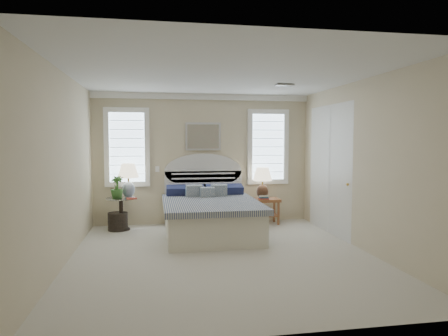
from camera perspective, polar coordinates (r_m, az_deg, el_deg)
The scene contains 21 objects.
floor at distance 6.16m, azimuth -0.19°, elevation -12.46°, with size 4.50×5.00×0.01m, color beige.
ceiling at distance 5.98m, azimuth -0.19°, elevation 13.20°, with size 4.50×5.00×0.01m, color silver.
wall_back at distance 8.39m, azimuth -3.02°, elevation 1.30°, with size 4.50×0.02×2.70m, color beige.
wall_left at distance 5.97m, azimuth -22.00°, elevation -0.07°, with size 0.02×5.00×2.70m, color beige.
wall_right at distance 6.67m, azimuth 19.25°, elevation 0.39°, with size 0.02×5.00×2.70m, color beige.
crown_molding at distance 8.39m, azimuth -3.02°, elevation 10.13°, with size 4.50×0.08×0.12m, color white.
hvac_vent at distance 7.03m, azimuth 8.58°, elevation 11.60°, with size 0.30×0.20×0.02m, color #B2B2B2.
switch_plate at distance 8.33m, azimuth -9.50°, elevation -0.14°, with size 0.08×0.01×0.12m, color white.
window_left at distance 8.32m, azimuth -13.68°, elevation 2.90°, with size 0.90×0.06×1.60m, color #C9E7FF.
window_right at distance 8.64m, azimuth 6.27°, elevation 3.02°, with size 0.90×0.06×1.60m, color #C9E7FF.
painting at distance 8.34m, azimuth -3.00°, elevation 4.52°, with size 0.74×0.04×0.58m, color silver.
closet_door at distance 7.74m, azimuth 14.79°, elevation -0.16°, with size 0.02×1.80×2.40m, color silver.
bed at distance 7.47m, azimuth -2.05°, elevation -6.48°, with size 1.72×2.28×1.47m.
side_table_left at distance 8.02m, azimuth -14.46°, elevation -5.88°, with size 0.56×0.56×0.63m.
nightstand_right at distance 8.40m, azimuth 6.17°, elevation -5.33°, with size 0.50×0.40×0.53m.
floor_pot at distance 8.06m, azimuth -14.92°, elevation -7.38°, with size 0.38×0.38×0.34m, color black.
lamp_left at distance 8.03m, azimuth -13.51°, elevation -1.17°, with size 0.53×0.53×0.67m.
lamp_right at distance 8.30m, azimuth 5.52°, elevation -1.65°, with size 0.52×0.52×0.66m.
potted_plant at distance 7.87m, azimuth -15.05°, elevation -2.68°, with size 0.24×0.24×0.43m, color #387F33.
books_left at distance 7.75m, azimuth -13.05°, elevation -4.27°, with size 0.19×0.14×0.02m.
books_right at distance 8.25m, azimuth 5.70°, elevation -4.21°, with size 0.21×0.15×0.08m.
Camera 1 is at (-0.98, -5.82, 1.74)m, focal length 32.00 mm.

